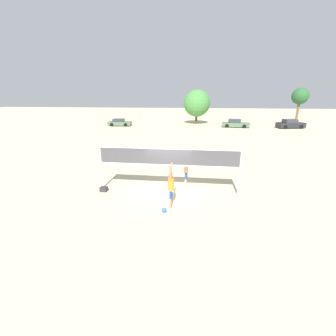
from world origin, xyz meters
TOP-DOWN VIEW (x-y plane):
  - ground_plane at (0.00, 0.00)m, footprint 200.00×200.00m
  - volleyball_net at (0.00, 0.00)m, footprint 7.89×0.11m
  - player_spiker at (0.39, -1.94)m, footprint 0.28×0.71m
  - player_blocker at (0.96, 0.80)m, footprint 0.28×0.71m
  - volleyball at (0.14, -2.52)m, footprint 0.23×0.23m
  - gear_bag at (-3.63, -0.51)m, footprint 0.39×0.33m
  - parked_car_near at (17.37, 29.42)m, footprint 4.77×2.69m
  - parked_car_mid at (-12.74, 28.85)m, footprint 4.24×2.13m
  - parked_car_far at (8.21, 29.53)m, footprint 4.90×2.56m
  - tree_left_cluster at (1.30, 34.01)m, footprint 5.14×5.14m
  - tree_right_cluster at (19.73, 33.23)m, footprint 2.91×2.91m

SIDE VIEW (x-z plane):
  - ground_plane at x=0.00m, z-range 0.00..0.00m
  - volleyball at x=0.14m, z-range 0.00..0.23m
  - gear_bag at x=-3.63m, z-range 0.00..0.25m
  - parked_car_mid at x=-12.74m, z-range -0.06..1.24m
  - parked_car_far at x=8.21m, z-range -0.08..1.34m
  - parked_car_near at x=17.37m, z-range -0.08..1.45m
  - player_spiker at x=0.39m, z-range 0.06..2.25m
  - player_blocker at x=0.96m, z-range 0.06..2.27m
  - volleyball_net at x=0.00m, z-range 0.56..3.06m
  - tree_left_cluster at x=1.30m, z-range 0.68..7.22m
  - tree_right_cluster at x=19.73m, z-range 1.82..8.56m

